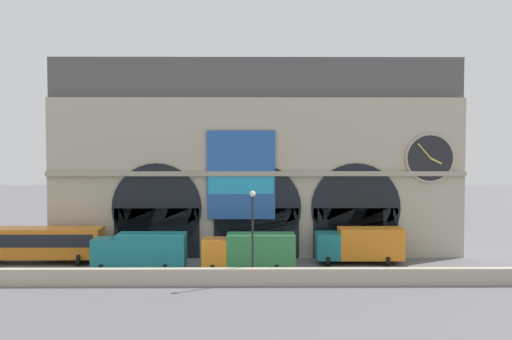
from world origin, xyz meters
The scene contains 8 objects.
ground_plane centered at (0.00, 0.00, 0.00)m, with size 200.00×200.00×0.00m, color slate.
quay_parapet_wall centered at (0.00, -5.01, 0.62)m, with size 90.00×0.70×1.24m, color #B2A891.
station_building centered at (0.02, 7.95, 8.93)m, with size 38.03×6.30×18.34m.
bus_west centered at (-19.02, 2.88, 1.78)m, with size 11.00×3.25×3.10m.
box_truck_midwest centered at (-9.47, -0.38, 1.70)m, with size 7.50×2.91×3.12m.
box_truck_center centered at (-0.58, -0.63, 1.70)m, with size 7.50×2.91×3.12m.
box_truck_mideast centered at (9.01, 2.49, 1.70)m, with size 7.50×2.91×3.12m.
street_lamp_quayside centered at (-0.36, -4.21, 4.41)m, with size 0.44×0.44×6.90m.
Camera 1 is at (-0.43, -46.19, 10.28)m, focal length 39.67 mm.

